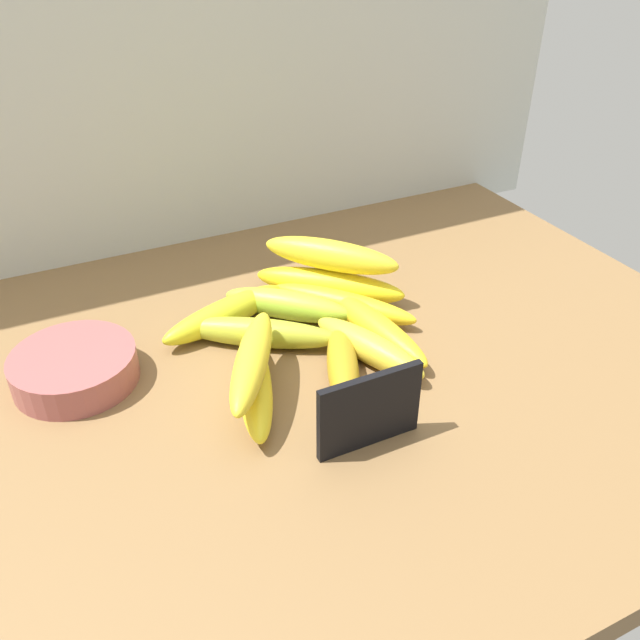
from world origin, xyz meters
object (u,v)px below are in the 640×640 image
(banana_0, at_px, (343,367))
(banana_9, at_px, (331,255))
(banana_2, at_px, (287,305))
(banana_6, at_px, (225,314))
(banana_1, at_px, (258,333))
(banana_7, at_px, (376,328))
(banana_5, at_px, (329,285))
(banana_10, at_px, (252,360))
(chalkboard_sign, at_px, (369,413))
(banana_8, at_px, (254,382))
(banana_3, at_px, (368,347))
(fruit_bowl, at_px, (75,368))
(banana_4, at_px, (343,304))

(banana_0, distance_m, banana_9, 0.19)
(banana_2, distance_m, banana_6, 0.08)
(banana_0, distance_m, banana_1, 0.12)
(banana_7, bearing_deg, banana_1, 158.38)
(banana_2, relative_size, banana_5, 0.83)
(banana_5, bearing_deg, banana_2, -164.26)
(banana_6, height_order, banana_10, banana_10)
(banana_2, relative_size, banana_7, 0.91)
(banana_6, bearing_deg, banana_0, -62.87)
(banana_5, xyz_separation_m, banana_6, (-0.15, -0.00, -0.00))
(chalkboard_sign, relative_size, banana_8, 0.59)
(banana_5, bearing_deg, banana_3, -98.41)
(banana_3, height_order, banana_9, banana_9)
(banana_0, distance_m, banana_8, 0.10)
(fruit_bowl, relative_size, banana_5, 0.67)
(banana_0, relative_size, banana_10, 0.87)
(banana_0, height_order, banana_1, same)
(banana_5, bearing_deg, banana_10, -137.42)
(banana_5, height_order, banana_6, banana_5)
(banana_10, bearing_deg, banana_5, 42.58)
(banana_8, xyz_separation_m, banana_9, (0.17, 0.15, 0.04))
(banana_5, height_order, banana_9, banana_9)
(banana_0, relative_size, banana_5, 0.75)
(banana_0, distance_m, banana_4, 0.13)
(banana_6, distance_m, banana_9, 0.16)
(fruit_bowl, bearing_deg, banana_6, 9.68)
(banana_10, bearing_deg, banana_1, 65.81)
(chalkboard_sign, distance_m, banana_3, 0.14)
(fruit_bowl, distance_m, banana_2, 0.26)
(banana_1, distance_m, banana_8, 0.09)
(chalkboard_sign, xyz_separation_m, banana_5, (0.09, 0.26, -0.02))
(chalkboard_sign, xyz_separation_m, banana_4, (0.09, 0.22, -0.02))
(banana_2, height_order, banana_9, banana_9)
(banana_2, xyz_separation_m, banana_6, (-0.08, 0.02, -0.00))
(fruit_bowl, distance_m, banana_0, 0.30)
(fruit_bowl, bearing_deg, banana_7, -12.75)
(banana_6, bearing_deg, banana_3, -48.11)
(banana_8, bearing_deg, banana_5, 41.84)
(banana_6, bearing_deg, banana_9, 3.62)
(fruit_bowl, bearing_deg, banana_4, -1.65)
(chalkboard_sign, height_order, banana_9, chalkboard_sign)
(banana_5, height_order, banana_10, banana_10)
(fruit_bowl, bearing_deg, banana_9, 6.98)
(chalkboard_sign, xyz_separation_m, banana_7, (0.10, 0.15, -0.02))
(banana_0, bearing_deg, banana_5, 68.29)
(banana_9, bearing_deg, banana_1, -152.91)
(banana_0, relative_size, banana_9, 0.82)
(banana_1, xyz_separation_m, banana_6, (-0.02, 0.06, 0.00))
(banana_0, bearing_deg, fruit_bowl, 154.45)
(banana_8, bearing_deg, banana_10, -114.65)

